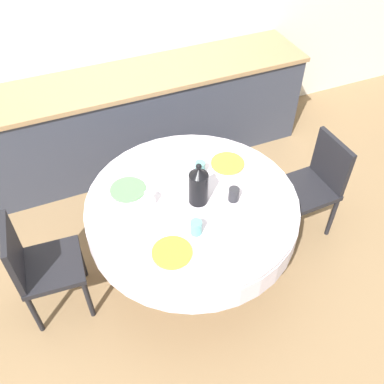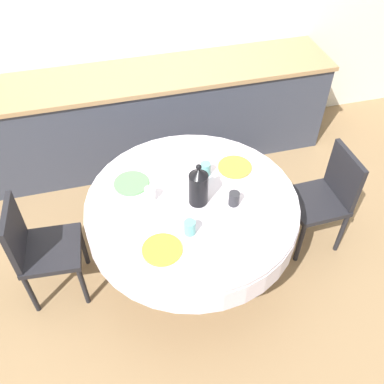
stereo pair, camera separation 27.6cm
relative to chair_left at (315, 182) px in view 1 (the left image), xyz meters
The scene contains 15 objects.
ground_plane 1.15m from the chair_left, behind, with size 12.00×12.00×0.00m, color #8E704C.
wall_back 2.17m from the chair_left, 121.49° to the left, with size 7.00×0.05×2.60m.
kitchen_counter 1.73m from the chair_left, 127.30° to the left, with size 3.24×0.64×0.89m.
dining_table 1.06m from the chair_left, behind, with size 1.42×1.42×0.73m.
chair_left is the anchor object (origin of this frame).
chair_right 2.09m from the chair_left, behind, with size 0.43×0.43×0.85m.
plate_near_left 1.40m from the chair_left, 163.82° to the right, with size 0.24×0.24×0.01m, color yellow.
cup_near_left 1.21m from the chair_left, 165.37° to the right, with size 0.07×0.07×0.10m, color #5BA39E.
plate_near_right 0.84m from the chair_left, 155.07° to the right, with size 0.24×0.24×0.01m, color white.
cup_near_right 0.86m from the chair_left, behind, with size 0.07×0.07×0.10m, color #28282D.
plate_far_left 1.45m from the chair_left, behind, with size 0.24×0.24×0.01m, color #5BA85B.
cup_far_left 1.34m from the chair_left, behind, with size 0.07×0.07×0.10m, color white.
plate_far_right 0.75m from the chair_left, 163.26° to the left, with size 0.24×0.24×0.01m, color orange.
cup_far_right 0.96m from the chair_left, 167.93° to the left, with size 0.07×0.07×0.10m, color #5BA39E.
coffee_carafe 1.08m from the chair_left, behind, with size 0.13×0.13×0.32m.
Camera 1 is at (-0.75, -1.79, 2.78)m, focal length 40.00 mm.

